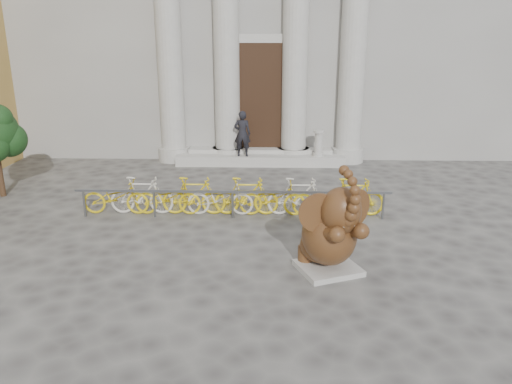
{
  "coord_description": "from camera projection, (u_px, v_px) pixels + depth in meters",
  "views": [
    {
      "loc": [
        0.28,
        -8.2,
        4.46
      ],
      "look_at": [
        0.02,
        2.45,
        1.1
      ],
      "focal_mm": 35.0,
      "sensor_mm": 36.0,
      "label": 1
    }
  ],
  "objects": [
    {
      "name": "pedestrian",
      "position": [
        242.0,
        134.0,
        17.46
      ],
      "size": [
        0.6,
        0.4,
        1.6
      ],
      "primitive_type": "imported",
      "rotation": [
        0.0,
        0.0,
        3.11
      ],
      "color": "black",
      "rests_on": "entrance_steps"
    },
    {
      "name": "bike_rack",
      "position": [
        233.0,
        196.0,
        12.84
      ],
      "size": [
        8.0,
        0.53,
        1.0
      ],
      "color": "slate",
      "rests_on": "ground"
    },
    {
      "name": "entrance_steps",
      "position": [
        260.0,
        159.0,
        18.08
      ],
      "size": [
        6.0,
        1.2,
        0.36
      ],
      "primitive_type": "cube",
      "color": "#A8A59E",
      "rests_on": "ground"
    },
    {
      "name": "elephant_statue",
      "position": [
        331.0,
        233.0,
        9.61
      ],
      "size": [
        1.51,
        1.78,
        2.24
      ],
      "rotation": [
        0.0,
        0.0,
        0.38
      ],
      "color": "#A8A59E",
      "rests_on": "ground"
    },
    {
      "name": "balustrade_post",
      "position": [
        318.0,
        144.0,
        17.56
      ],
      "size": [
        0.38,
        0.38,
        0.93
      ],
      "color": "#A8A59E",
      "rests_on": "entrance_steps"
    },
    {
      "name": "ground",
      "position": [
        252.0,
        289.0,
        9.17
      ],
      "size": [
        80.0,
        80.0,
        0.0
      ],
      "primitive_type": "plane",
      "color": "#474442",
      "rests_on": "ground"
    }
  ]
}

